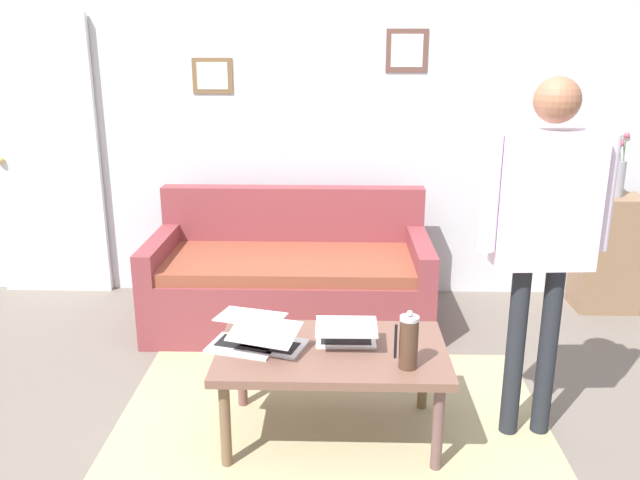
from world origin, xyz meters
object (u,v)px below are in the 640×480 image
at_px(laptop_right, 246,336).
at_px(french_press, 408,342).
at_px(side_shelf, 608,253).
at_px(flower_vase, 619,173).
at_px(interior_door, 44,159).
at_px(coffee_table, 332,358).
at_px(laptop_center, 346,335).
at_px(couch, 290,280).
at_px(person_standing, 545,217).
at_px(laptop_left, 269,340).

distance_m(laptop_right, french_press, 0.78).
relative_size(french_press, side_shelf, 0.33).
bearing_deg(flower_vase, side_shelf, -116.01).
xyz_separation_m(french_press, side_shelf, (-1.61, -1.84, -0.17)).
bearing_deg(french_press, laptop_right, -15.84).
distance_m(interior_door, french_press, 3.27).
distance_m(interior_door, coffee_table, 2.94).
bearing_deg(laptop_right, french_press, 164.16).
bearing_deg(side_shelf, laptop_right, 34.66).
height_order(laptop_center, laptop_right, laptop_center).
distance_m(couch, coffee_table, 1.38).
bearing_deg(interior_door, side_shelf, 176.57).
relative_size(french_press, flower_vase, 0.61).
xyz_separation_m(coffee_table, person_standing, (-0.95, -0.05, 0.68)).
bearing_deg(person_standing, french_press, 20.65).
bearing_deg(laptop_center, couch, -74.25).
bearing_deg(couch, laptop_right, 84.94).
distance_m(laptop_center, person_standing, 1.06).
xyz_separation_m(couch, coffee_table, (-0.29, 1.34, 0.11)).
relative_size(laptop_center, side_shelf, 0.36).
relative_size(interior_door, couch, 1.11).
distance_m(couch, laptop_right, 1.33).
height_order(laptop_center, person_standing, person_standing).
bearing_deg(interior_door, coffee_table, 138.32).
bearing_deg(coffee_table, flower_vase, -139.47).
height_order(laptop_left, laptop_center, laptop_left).
bearing_deg(laptop_left, flower_vase, -143.33).
height_order(laptop_right, side_shelf, side_shelf).
height_order(coffee_table, flower_vase, flower_vase).
height_order(french_press, side_shelf, side_shelf).
height_order(laptop_left, laptop_right, laptop_left).
distance_m(laptop_left, laptop_right, 0.12).
bearing_deg(laptop_right, flower_vase, -145.35).
bearing_deg(couch, coffee_table, 102.40).
xyz_separation_m(interior_door, french_press, (-2.48, 2.09, -0.44)).
distance_m(couch, person_standing, 1.95).
height_order(interior_door, side_shelf, interior_door).
bearing_deg(laptop_right, interior_door, -47.21).
relative_size(laptop_right, person_standing, 0.23).
relative_size(interior_door, side_shelf, 2.48).
bearing_deg(laptop_center, interior_door, -39.90).
relative_size(laptop_right, side_shelf, 0.46).
relative_size(laptop_center, person_standing, 0.18).
distance_m(laptop_left, laptop_center, 0.37).
relative_size(laptop_center, laptop_right, 0.78).
distance_m(flower_vase, person_standing, 1.90).
height_order(interior_door, laptop_center, interior_door).
distance_m(interior_door, laptop_center, 2.93).
distance_m(laptop_left, side_shelf, 2.80).
bearing_deg(laptop_right, coffee_table, 175.07).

